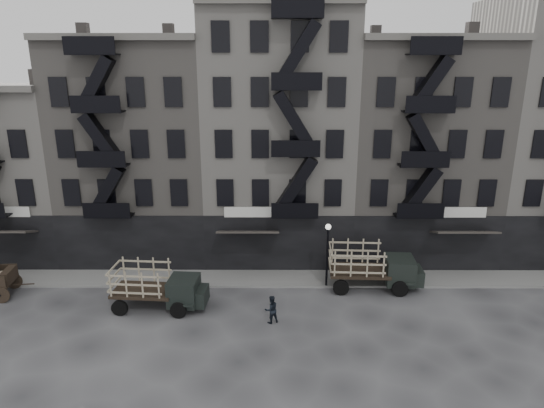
{
  "coord_description": "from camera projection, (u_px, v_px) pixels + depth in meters",
  "views": [
    {
      "loc": [
        -0.36,
        -25.31,
        14.22
      ],
      "look_at": [
        -0.45,
        4.0,
        5.13
      ],
      "focal_mm": 32.0,
      "sensor_mm": 36.0,
      "label": 1
    }
  ],
  "objects": [
    {
      "name": "ground",
      "position": [
        279.0,
        308.0,
        28.38
      ],
      "size": [
        140.0,
        140.0,
        0.0
      ],
      "primitive_type": "plane",
      "color": "#38383A",
      "rests_on": "ground"
    },
    {
      "name": "sidewalk",
      "position": [
        279.0,
        278.0,
        31.94
      ],
      "size": [
        55.0,
        2.5,
        0.15
      ],
      "primitive_type": "cube",
      "color": "slate",
      "rests_on": "ground"
    },
    {
      "name": "building_west",
      "position": [
        10.0,
        169.0,
        36.05
      ],
      "size": [
        10.0,
        11.35,
        13.2
      ],
      "color": "#B0ABA2",
      "rests_on": "ground"
    },
    {
      "name": "building_midwest",
      "position": [
        142.0,
        150.0,
        35.57
      ],
      "size": [
        10.0,
        11.35,
        16.2
      ],
      "color": "slate",
      "rests_on": "ground"
    },
    {
      "name": "building_center",
      "position": [
        278.0,
        136.0,
        35.25
      ],
      "size": [
        10.0,
        11.35,
        18.2
      ],
      "color": "#B0ABA2",
      "rests_on": "ground"
    },
    {
      "name": "building_mideast",
      "position": [
        415.0,
        150.0,
        35.51
      ],
      "size": [
        10.0,
        11.35,
        16.2
      ],
      "color": "slate",
      "rests_on": "ground"
    },
    {
      "name": "lamp_post",
      "position": [
        328.0,
        247.0,
        30.03
      ],
      "size": [
        0.36,
        0.36,
        4.28
      ],
      "color": "black",
      "rests_on": "ground"
    },
    {
      "name": "stake_truck_west",
      "position": [
        156.0,
        284.0,
        27.93
      ],
      "size": [
        5.55,
        2.6,
        2.71
      ],
      "rotation": [
        0.0,
        0.0,
        -0.08
      ],
      "color": "black",
      "rests_on": "ground"
    },
    {
      "name": "stake_truck_east",
      "position": [
        372.0,
        264.0,
        30.35
      ],
      "size": [
        5.85,
        2.64,
        2.88
      ],
      "rotation": [
        0.0,
        0.0,
        -0.05
      ],
      "color": "black",
      "rests_on": "ground"
    },
    {
      "name": "pedestrian_mid",
      "position": [
        271.0,
        309.0,
        26.59
      ],
      "size": [
        0.96,
        0.87,
        1.61
      ],
      "primitive_type": "imported",
      "rotation": [
        0.0,
        0.0,
        3.56
      ],
      "color": "black",
      "rests_on": "ground"
    }
  ]
}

